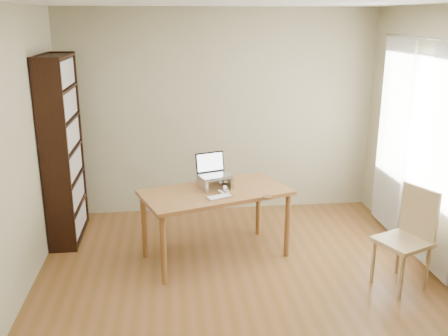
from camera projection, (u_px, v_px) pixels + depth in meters
room at (249, 161)px, 4.24m from camera, size 4.04×4.54×2.64m
bookshelf at (63, 150)px, 5.58m from camera, size 0.30×0.90×2.10m
curtains at (415, 147)px, 5.23m from camera, size 0.03×1.90×2.25m
desk at (216, 199)px, 5.20m from camera, size 1.67×1.20×0.75m
laptop_stand at (215, 181)px, 5.22m from camera, size 0.32×0.25×0.13m
laptop at (214, 169)px, 5.24m from camera, size 0.37×0.36×0.23m
keyboard at (219, 197)px, 4.96m from camera, size 0.28×0.20×0.02m
coaster at (268, 197)px, 4.99m from camera, size 0.10×0.10×0.01m
cat at (216, 182)px, 5.26m from camera, size 0.24×0.48×0.14m
chair at (411, 235)px, 4.66m from camera, size 0.57×0.56×0.96m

